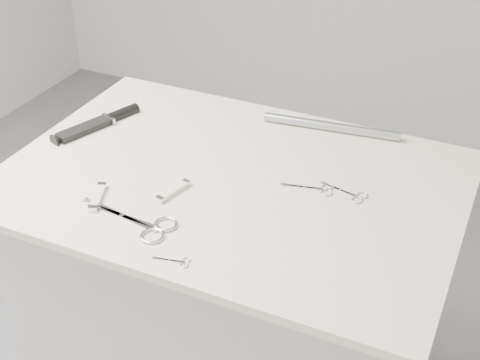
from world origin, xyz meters
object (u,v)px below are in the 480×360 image
at_px(tiny_scissors, 177,261).
at_px(pocket_knife_b, 173,191).
at_px(large_shears, 146,225).
at_px(sheathed_knife, 102,122).
at_px(pocket_knife_a, 98,197).
at_px(embroidery_scissors_a, 351,194).
at_px(plinth, 232,329).
at_px(metal_rail, 331,127).
at_px(embroidery_scissors_b, 317,189).

bearing_deg(tiny_scissors, pocket_knife_b, 108.79).
bearing_deg(pocket_knife_b, large_shears, -163.32).
xyz_separation_m(sheathed_knife, pocket_knife_a, (0.18, -0.27, -0.00)).
bearing_deg(large_shears, embroidery_scissors_a, 45.99).
xyz_separation_m(plinth, large_shears, (-0.08, -0.23, 0.47)).
bearing_deg(sheathed_knife, plinth, -81.23).
height_order(large_shears, tiny_scissors, large_shears).
bearing_deg(tiny_scissors, plinth, 83.84).
distance_m(plinth, metal_rail, 0.58).
height_order(pocket_knife_a, pocket_knife_b, same).
height_order(pocket_knife_a, metal_rail, metal_rail).
bearing_deg(pocket_knife_b, embroidery_scissors_b, -48.78).
relative_size(large_shears, tiny_scissors, 2.95).
bearing_deg(sheathed_knife, pocket_knife_b, -100.67).
xyz_separation_m(embroidery_scissors_a, tiny_scissors, (-0.23, -0.35, -0.00)).
relative_size(plinth, pocket_knife_a, 9.25).
bearing_deg(embroidery_scissors_b, large_shears, -147.81).
distance_m(large_shears, embroidery_scissors_a, 0.44).
bearing_deg(metal_rail, tiny_scissors, -99.74).
bearing_deg(sheathed_knife, embroidery_scissors_a, -72.67).
bearing_deg(embroidery_scissors_a, sheathed_knife, -169.57).
bearing_deg(tiny_scissors, pocket_knife_a, 144.41).
bearing_deg(plinth, metal_rail, 65.64).
bearing_deg(tiny_scissors, sheathed_knife, 126.03).
xyz_separation_m(plinth, pocket_knife_a, (-0.22, -0.19, 0.48)).
bearing_deg(embroidery_scissors_a, pocket_knife_b, -142.50).
bearing_deg(plinth, tiny_scissors, -84.07).
xyz_separation_m(embroidery_scissors_b, tiny_scissors, (-0.16, -0.34, -0.00)).
xyz_separation_m(plinth, sheathed_knife, (-0.40, 0.08, 0.48)).
distance_m(tiny_scissors, pocket_knife_b, 0.23).
height_order(plinth, large_shears, large_shears).
bearing_deg(embroidery_scissors_b, pocket_knife_b, -165.26).
xyz_separation_m(tiny_scissors, pocket_knife_a, (-0.25, 0.11, 0.00)).
distance_m(pocket_knife_a, metal_rail, 0.60).
relative_size(pocket_knife_a, metal_rail, 0.29).
bearing_deg(large_shears, metal_rail, 74.84).
relative_size(embroidery_scissors_b, pocket_knife_b, 1.21).
bearing_deg(tiny_scissors, embroidery_scissors_b, 52.94).
xyz_separation_m(plinth, embroidery_scissors_a, (0.26, 0.05, 0.47)).
relative_size(embroidery_scissors_b, metal_rail, 0.34).
xyz_separation_m(embroidery_scissors_a, pocket_knife_b, (-0.34, -0.15, 0.00)).
bearing_deg(pocket_knife_a, pocket_knife_b, -79.06).
distance_m(plinth, pocket_knife_b, 0.49).
bearing_deg(metal_rail, embroidery_scissors_a, -63.13).
height_order(embroidery_scissors_a, tiny_scissors, same).
relative_size(plinth, tiny_scissors, 12.40).
bearing_deg(pocket_knife_a, metal_rail, -57.60).
height_order(large_shears, embroidery_scissors_b, large_shears).
distance_m(sheathed_knife, pocket_knife_a, 0.33).
distance_m(large_shears, metal_rail, 0.56).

